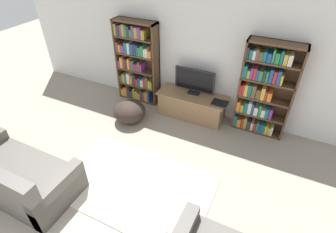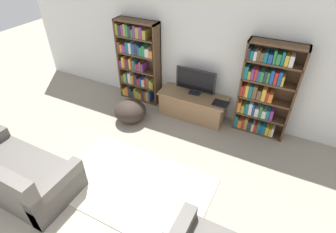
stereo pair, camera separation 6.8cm
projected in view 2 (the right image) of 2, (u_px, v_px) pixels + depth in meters
wall_back at (200, 55)px, 5.35m from camera, size 8.80×0.06×2.60m
bookshelf_left at (138, 63)px, 5.95m from camera, size 0.99×0.30×1.88m
bookshelf_right at (264, 92)px, 4.93m from camera, size 0.99×0.30×1.88m
tv_stand at (192, 106)px, 5.70m from camera, size 1.48×0.55×0.54m
television at (195, 81)px, 5.42m from camera, size 0.86×0.16×0.56m
laptop at (221, 104)px, 5.26m from camera, size 0.32×0.26×0.03m
area_rug at (133, 185)px, 4.29m from camera, size 2.47×1.53×0.02m
couch_left_sectional at (16, 175)px, 4.11m from camera, size 1.89×0.95×0.88m
beanbag_ottoman at (130, 111)px, 5.62m from camera, size 0.68×0.68×0.44m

